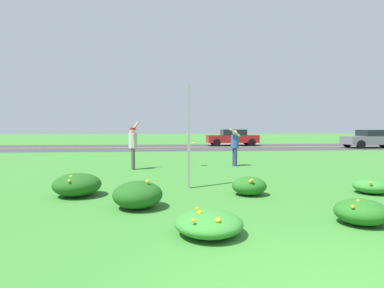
{
  "coord_description": "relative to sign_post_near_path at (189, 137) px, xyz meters",
  "views": [
    {
      "loc": [
        -1.73,
        -2.68,
        1.72
      ],
      "look_at": [
        -0.82,
        7.87,
        1.12
      ],
      "focal_mm": 29.23,
      "sensor_mm": 36.0,
      "label": 1
    }
  ],
  "objects": [
    {
      "name": "ground_plane",
      "position": [
        1.08,
        5.56,
        -1.43
      ],
      "size": [
        120.0,
        120.0,
        0.0
      ],
      "primitive_type": "plane",
      "color": "#387A2D"
    },
    {
      "name": "highway_strip",
      "position": [
        1.08,
        17.04,
        -1.43
      ],
      "size": [
        120.0,
        8.44,
        0.01
      ],
      "primitive_type": "cube",
      "color": "#38383A",
      "rests_on": "ground"
    },
    {
      "name": "highway_center_stripe",
      "position": [
        1.08,
        17.04,
        -1.43
      ],
      "size": [
        120.0,
        0.16,
        0.0
      ],
      "primitive_type": "cube",
      "color": "yellow",
      "rests_on": "ground"
    },
    {
      "name": "daylily_clump_mid_center",
      "position": [
        2.78,
        -3.46,
        -1.21
      ],
      "size": [
        0.92,
        0.86,
        0.46
      ],
      "color": "#23661E",
      "rests_on": "ground"
    },
    {
      "name": "daylily_clump_mid_right",
      "position": [
        -1.23,
        -2.01,
        -1.15
      ],
      "size": [
        1.05,
        1.06,
        0.62
      ],
      "color": "#1E5619",
      "rests_on": "ground"
    },
    {
      "name": "daylily_clump_front_left",
      "position": [
        4.65,
        -1.07,
        -1.25
      ],
      "size": [
        0.94,
        0.87,
        0.38
      ],
      "color": "#337F2D",
      "rests_on": "ground"
    },
    {
      "name": "daylily_clump_near_camera",
      "position": [
        1.44,
        -1.0,
        -1.2
      ],
      "size": [
        0.87,
        0.77,
        0.47
      ],
      "color": "#23661E",
      "rests_on": "ground"
    },
    {
      "name": "daylily_clump_front_center",
      "position": [
        0.03,
        -3.75,
        -1.25
      ],
      "size": [
        1.09,
        1.15,
        0.41
      ],
      "color": "#337F2D",
      "rests_on": "ground"
    },
    {
      "name": "daylily_clump_front_right",
      "position": [
        -2.82,
        -0.74,
        -1.15
      ],
      "size": [
        1.16,
        1.14,
        0.56
      ],
      "color": "#1E5619",
      "rests_on": "ground"
    },
    {
      "name": "sign_post_near_path",
      "position": [
        0.0,
        0.0,
        0.0
      ],
      "size": [
        0.07,
        0.1,
        2.87
      ],
      "color": "#93969B",
      "rests_on": "ground"
    },
    {
      "name": "person_thrower_red_cap_gray_shirt",
      "position": [
        -1.93,
        3.97,
        -0.4
      ],
      "size": [
        0.42,
        0.53,
        1.92
      ],
      "color": "#B2B2B7",
      "rests_on": "ground"
    },
    {
      "name": "person_catcher_blue_shirt",
      "position": [
        2.36,
        4.69,
        -0.5
      ],
      "size": [
        0.49,
        0.54,
        1.65
      ],
      "color": "#2D4C9E",
      "rests_on": "ground"
    },
    {
      "name": "frisbee_orange",
      "position": [
        0.57,
        4.68,
        -0.43
      ],
      "size": [
        0.27,
        0.27,
        0.06
      ],
      "color": "orange"
    },
    {
      "name": "car_gray_leftmost",
      "position": [
        15.99,
        15.14,
        -0.69
      ],
      "size": [
        4.5,
        2.0,
        1.45
      ],
      "color": "slate",
      "rests_on": "ground"
    },
    {
      "name": "car_red_center_left",
      "position": [
        5.37,
        18.94,
        -0.69
      ],
      "size": [
        4.5,
        2.0,
        1.45
      ],
      "color": "maroon",
      "rests_on": "ground"
    }
  ]
}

